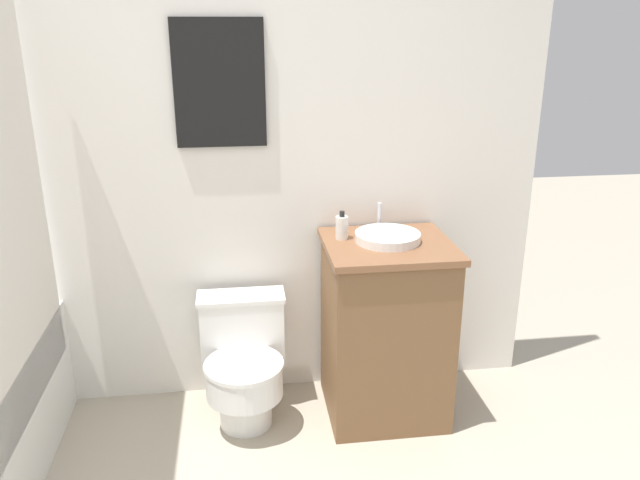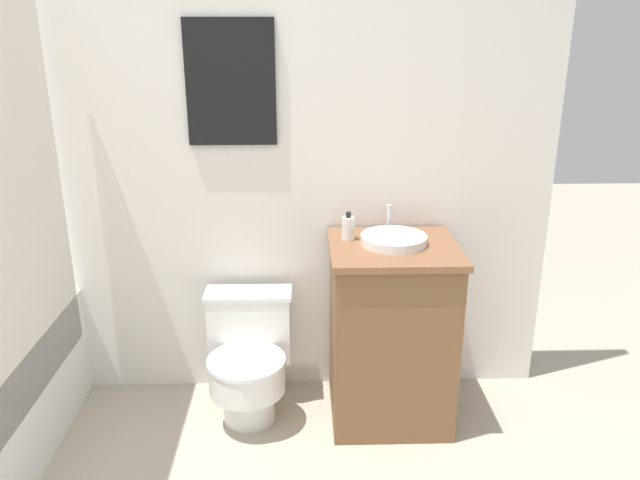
{
  "view_description": "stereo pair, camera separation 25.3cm",
  "coord_description": "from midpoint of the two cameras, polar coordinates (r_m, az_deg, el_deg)",
  "views": [
    {
      "loc": [
        0.27,
        -1.0,
        1.78
      ],
      "look_at": [
        0.59,
        1.38,
        0.95
      ],
      "focal_mm": 35.0,
      "sensor_mm": 36.0,
      "label": 1
    },
    {
      "loc": [
        0.52,
        -1.02,
        1.78
      ],
      "look_at": [
        0.59,
        1.38,
        0.95
      ],
      "focal_mm": 35.0,
      "sensor_mm": 36.0,
      "label": 2
    }
  ],
  "objects": [
    {
      "name": "soap_bottle",
      "position": [
        2.8,
        5.19,
        1.06
      ],
      "size": [
        0.06,
        0.06,
        0.13
      ],
      "color": "silver",
      "rests_on": "vanity"
    },
    {
      "name": "toilet",
      "position": [
        2.99,
        -4.12,
        -10.78
      ],
      "size": [
        0.41,
        0.49,
        0.58
      ],
      "color": "white",
      "rests_on": "ground_plane"
    },
    {
      "name": "sink",
      "position": [
        2.78,
        9.35,
        0.03
      ],
      "size": [
        0.29,
        0.33,
        0.13
      ],
      "color": "white",
      "rests_on": "vanity"
    },
    {
      "name": "wall_back",
      "position": [
        2.93,
        -9.47,
        8.61
      ],
      "size": [
        3.43,
        0.07,
        2.5
      ],
      "color": "white",
      "rests_on": "ground_plane"
    },
    {
      "name": "vanity",
      "position": [
        2.94,
        8.96,
        -8.39
      ],
      "size": [
        0.57,
        0.53,
        0.86
      ],
      "color": "brown",
      "rests_on": "ground_plane"
    }
  ]
}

